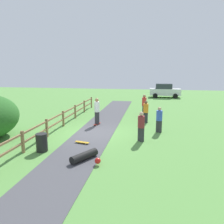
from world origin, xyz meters
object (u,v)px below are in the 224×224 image
bystander_blue (159,119)px  bystander_maroon (141,125)px  skater_riding (97,110)px  skateboard_loose (82,142)px  bystander_red (144,104)px  parked_car_white (165,91)px  skater_fallen (85,156)px  bystander_orange (146,111)px  trash_bin (42,143)px

bystander_blue → bystander_maroon: bystander_maroon is taller
skater_riding → bystander_maroon: (3.27, -3.13, -0.18)m
bystander_blue → skater_riding: bearing=165.6°
skateboard_loose → bystander_maroon: (3.13, 0.97, 0.85)m
bystander_red → parked_car_white: (2.48, 12.71, -0.04)m
skater_fallen → skater_riding: bearing=98.7°
skater_riding → bystander_orange: size_ratio=1.16×
bystander_maroon → bystander_red: 7.07m
trash_bin → bystander_maroon: bystander_maroon is taller
skater_fallen → bystander_red: 10.46m
skateboard_loose → skater_riding: bearing=92.0°
skater_riding → bystander_maroon: bearing=-43.7°
bystander_red → skater_riding: bearing=-129.4°
skater_fallen → bystander_orange: 7.97m
skater_fallen → trash_bin: bearing=162.9°
skater_riding → skateboard_loose: size_ratio=2.35×
bystander_blue → bystander_maroon: (-1.06, -2.02, 0.04)m
bystander_orange → bystander_blue: (0.90, -2.41, -0.02)m
trash_bin → parked_car_white: (7.21, 22.14, 0.51)m
parked_car_white → skateboard_loose: bearing=-105.1°
bystander_blue → bystander_red: bystander_red is taller
bystander_orange → bystander_red: bystander_red is taller
skateboard_loose → bystander_blue: bearing=35.5°
trash_bin → bystander_maroon: bearing=26.3°
bystander_orange → parked_car_white: 15.52m
skater_fallen → skateboard_loose: skater_fallen is taller
skateboard_loose → bystander_blue: (4.19, 2.98, 0.81)m
skater_riding → skateboard_loose: bearing=-88.0°
trash_bin → bystander_red: size_ratio=0.50×
skateboard_loose → parked_car_white: (5.58, 20.75, 0.87)m
skateboard_loose → parked_car_white: bearing=74.9°
skater_riding → parked_car_white: skater_riding is taller
skater_riding → skater_fallen: (0.95, -6.24, -0.91)m
skateboard_loose → bystander_blue: bystander_blue is taller
bystander_orange → bystander_maroon: (-0.16, -4.43, 0.01)m
skateboard_loose → bystander_orange: size_ratio=0.49×
skateboard_loose → bystander_maroon: bearing=17.2°
parked_car_white → skater_riding: bearing=-109.0°
bystander_blue → bystander_red: 5.17m
skater_fallen → bystander_red: size_ratio=0.78×
bystander_blue → trash_bin: bearing=-143.1°
trash_bin → bystander_maroon: (4.76, 2.36, 0.48)m
skateboard_loose → parked_car_white: size_ratio=0.20×
bystander_maroon → bystander_orange: bearing=87.9°
trash_bin → bystander_maroon: 5.33m
bystander_red → skateboard_loose: bearing=-111.1°
skater_fallen → parked_car_white: parked_car_white is taller
bystander_blue → bystander_red: bearing=102.2°
bystander_red → parked_car_white: size_ratio=0.43×
bystander_orange → parked_car_white: parked_car_white is taller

